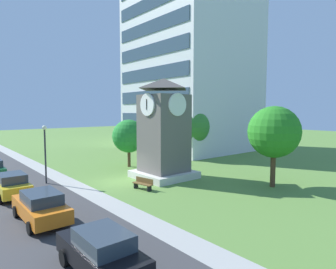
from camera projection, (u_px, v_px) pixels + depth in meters
ground_plane at (119, 182)px, 24.64m from camera, size 160.00×160.00×0.00m
street_asphalt at (19, 200)px, 19.68m from camera, size 120.00×7.20×0.01m
kerb_strip at (81, 189)px, 22.49m from camera, size 120.00×1.60×0.01m
office_building at (191, 68)px, 45.16m from camera, size 16.68×15.80×25.60m
clock_tower at (164, 134)px, 25.90m from camera, size 4.76×4.76×8.92m
park_bench at (143, 184)px, 22.22m from camera, size 1.86×0.80×0.88m
street_lamp at (45, 147)px, 23.86m from camera, size 0.36×0.36×4.86m
tree_by_building at (274, 132)px, 22.67m from camera, size 4.08×4.08×6.44m
tree_near_tower at (129, 136)px, 31.06m from camera, size 3.56×3.56×5.11m
tree_streetside at (192, 127)px, 36.48m from camera, size 4.55×4.55×6.31m
parked_car_yellow at (12, 185)px, 20.26m from camera, size 4.31×2.03×1.69m
parked_car_orange at (41, 206)px, 15.77m from camera, size 4.79×2.08×1.69m
parked_car_black at (101, 251)px, 10.69m from camera, size 4.47×1.97×1.69m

